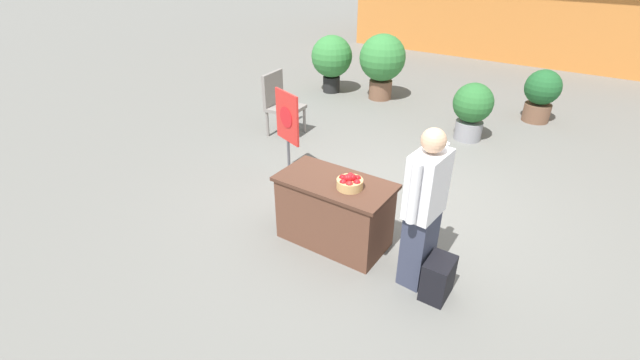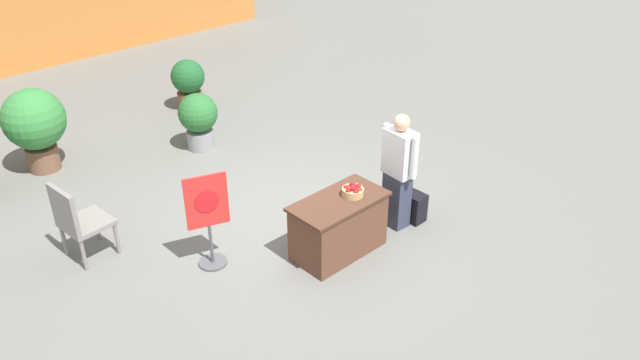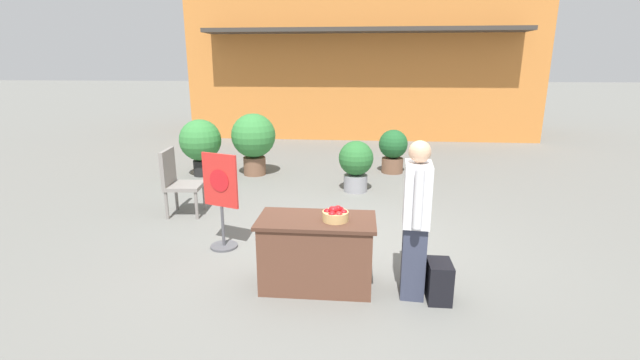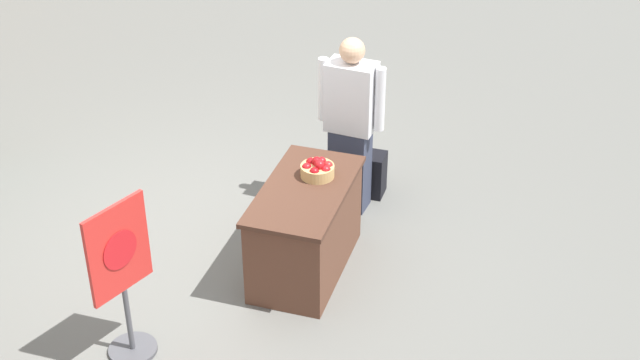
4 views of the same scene
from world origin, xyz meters
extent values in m
plane|color=slate|center=(0.00, 0.00, 0.00)|extent=(120.00, 120.00, 0.00)
cube|color=brown|center=(-0.13, -0.99, 0.37)|extent=(1.19, 0.62, 0.75)
cube|color=#492C20|center=(-0.13, -0.99, 0.77)|extent=(1.26, 0.66, 0.04)
cylinder|color=tan|center=(0.08, -1.03, 0.84)|extent=(0.27, 0.27, 0.10)
sphere|color=red|center=(0.16, -1.04, 0.88)|extent=(0.08, 0.08, 0.08)
sphere|color=#A30F14|center=(0.13, -0.96, 0.88)|extent=(0.08, 0.08, 0.08)
sphere|color=red|center=(0.04, -0.95, 0.88)|extent=(0.08, 0.08, 0.08)
sphere|color=#A30F14|center=(-0.01, -1.03, 0.88)|extent=(0.08, 0.08, 0.08)
sphere|color=red|center=(0.05, -1.11, 0.88)|extent=(0.08, 0.08, 0.08)
sphere|color=red|center=(0.12, -1.11, 0.88)|extent=(0.08, 0.08, 0.08)
sphere|color=red|center=(0.07, -1.05, 0.91)|extent=(0.08, 0.08, 0.08)
sphere|color=#A30F14|center=(0.10, -1.02, 0.91)|extent=(0.08, 0.08, 0.08)
sphere|color=red|center=(0.05, -1.06, 0.91)|extent=(0.08, 0.08, 0.08)
cube|color=#33384C|center=(0.90, -1.08, 0.40)|extent=(0.27, 0.36, 0.80)
cube|color=silver|center=(0.90, -1.08, 1.12)|extent=(0.29, 0.44, 0.63)
sphere|color=tan|center=(0.90, -1.08, 1.55)|extent=(0.22, 0.22, 0.22)
cylinder|color=silver|center=(0.88, -1.34, 1.14)|extent=(0.09, 0.09, 0.58)
cylinder|color=silver|center=(0.92, -0.82, 1.14)|extent=(0.09, 0.09, 0.58)
cube|color=black|center=(1.16, -1.17, 0.21)|extent=(0.24, 0.34, 0.42)
cylinder|color=#4C4C51|center=(-1.47, -0.09, 0.01)|extent=(0.36, 0.36, 0.03)
cylinder|color=#4C4C51|center=(-1.47, -0.09, 0.31)|extent=(0.04, 0.04, 0.55)
cube|color=red|center=(-1.47, -0.09, 0.93)|extent=(0.50, 0.21, 0.70)
cylinder|color=red|center=(-1.48, -0.11, 0.93)|extent=(0.28, 0.11, 0.29)
cylinder|color=gray|center=(-2.27, 1.40, 0.23)|extent=(0.05, 0.05, 0.45)
cylinder|color=gray|center=(-2.23, 0.93, 0.23)|extent=(0.05, 0.05, 0.45)
cylinder|color=gray|center=(-2.74, 1.36, 0.23)|extent=(0.05, 0.05, 0.45)
cylinder|color=gray|center=(-2.70, 0.89, 0.23)|extent=(0.05, 0.05, 0.45)
cube|color=gray|center=(-2.48, 1.14, 0.48)|extent=(0.60, 0.60, 0.06)
cube|color=gray|center=(-2.73, 1.12, 0.79)|extent=(0.11, 0.55, 0.56)
cylinder|color=brown|center=(1.06, 4.30, 0.17)|extent=(0.48, 0.48, 0.33)
sphere|color=#1E5628|center=(1.06, 4.30, 0.66)|extent=(0.64, 0.64, 0.64)
cylinder|color=gray|center=(0.25, 2.74, 0.16)|extent=(0.45, 0.45, 0.32)
sphere|color=#28662D|center=(0.25, 2.74, 0.65)|extent=(0.66, 0.66, 0.66)
cylinder|color=brown|center=(-2.00, 3.83, 0.20)|extent=(0.49, 0.49, 0.40)
sphere|color=#337A38|center=(-2.00, 3.83, 0.88)|extent=(0.96, 0.96, 0.96)
camera|label=1|loc=(1.96, -4.37, 3.04)|focal=24.00mm
camera|label=2|loc=(-4.82, -5.63, 4.88)|focal=35.00mm
camera|label=3|loc=(0.31, -5.26, 2.37)|focal=24.00mm
camera|label=4|loc=(-5.76, -2.89, 4.54)|focal=50.00mm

